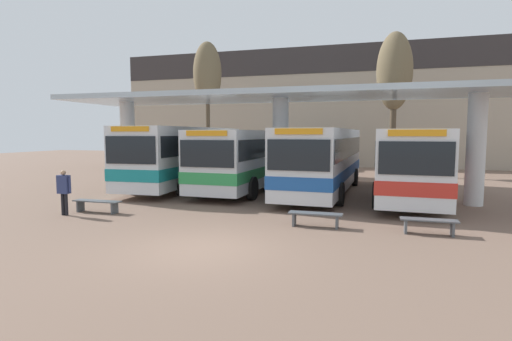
# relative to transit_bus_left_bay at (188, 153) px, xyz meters

# --- Properties ---
(ground_plane) EXTENTS (100.00, 100.00, 0.00)m
(ground_plane) POSITION_rel_transit_bus_left_bay_xyz_m (6.04, -11.59, -1.86)
(ground_plane) COLOR #755B4C
(townhouse_backdrop) EXTENTS (40.00, 0.58, 10.76)m
(townhouse_backdrop) POSITION_rel_transit_bus_left_bay_xyz_m (6.04, 15.71, 4.38)
(townhouse_backdrop) COLOR tan
(townhouse_backdrop) RESTS_ON ground_plane
(station_canopy) EXTENTS (21.49, 5.05, 4.85)m
(station_canopy) POSITION_rel_transit_bus_left_bay_xyz_m (6.04, -2.61, 2.33)
(station_canopy) COLOR silver
(station_canopy) RESTS_ON ground_plane
(transit_bus_left_bay) EXTENTS (3.22, 12.40, 3.32)m
(transit_bus_left_bay) POSITION_rel_transit_bus_left_bay_xyz_m (0.00, 0.00, 0.00)
(transit_bus_left_bay) COLOR silver
(transit_bus_left_bay) RESTS_ON ground_plane
(transit_bus_center_bay) EXTENTS (3.08, 10.40, 3.13)m
(transit_bus_center_bay) POSITION_rel_transit_bus_left_bay_xyz_m (3.84, -0.71, -0.10)
(transit_bus_center_bay) COLOR silver
(transit_bus_center_bay) RESTS_ON ground_plane
(transit_bus_right_bay) EXTENTS (3.16, 11.73, 3.20)m
(transit_bus_right_bay) POSITION_rel_transit_bus_left_bay_xyz_m (7.86, -0.71, -0.07)
(transit_bus_right_bay) COLOR silver
(transit_bus_right_bay) RESTS_ON ground_plane
(transit_bus_far_right_bay) EXTENTS (3.13, 11.88, 3.14)m
(transit_bus_far_right_bay) POSITION_rel_transit_bus_left_bay_xyz_m (11.81, -0.95, -0.09)
(transit_bus_far_right_bay) COLOR silver
(transit_bus_far_right_bay) RESTS_ON ground_plane
(waiting_bench_near_pillar) EXTENTS (1.71, 0.44, 0.46)m
(waiting_bench_near_pillar) POSITION_rel_transit_bus_left_bay_xyz_m (8.53, -8.35, -1.51)
(waiting_bench_near_pillar) COLOR #4C5156
(waiting_bench_near_pillar) RESTS_ON ground_plane
(waiting_bench_mid_platform) EXTENTS (1.90, 0.44, 0.46)m
(waiting_bench_mid_platform) POSITION_rel_transit_bus_left_bay_xyz_m (0.29, -8.35, -1.51)
(waiting_bench_mid_platform) COLOR #4C5156
(waiting_bench_mid_platform) RESTS_ON ground_plane
(waiting_bench_far_platform) EXTENTS (1.61, 0.44, 0.46)m
(waiting_bench_far_platform) POSITION_rel_transit_bus_left_bay_xyz_m (11.88, -8.35, -1.52)
(waiting_bench_far_platform) COLOR #4C5156
(waiting_bench_far_platform) RESTS_ON ground_plane
(pedestrian_waiting) EXTENTS (0.61, 0.25, 1.66)m
(pedestrian_waiting) POSITION_rel_transit_bus_left_bay_xyz_m (-0.53, -9.10, -0.85)
(pedestrian_waiting) COLOR black
(pedestrian_waiting) RESTS_ON ground_plane
(poplar_tree_behind_left) EXTENTS (2.46, 2.46, 10.03)m
(poplar_tree_behind_left) POSITION_rel_transit_bus_left_bay_xyz_m (11.51, 9.05, 5.33)
(poplar_tree_behind_left) COLOR #473A2B
(poplar_tree_behind_left) RESTS_ON ground_plane
(poplar_tree_behind_right) EXTENTS (2.22, 2.22, 10.13)m
(poplar_tree_behind_right) POSITION_rel_transit_bus_left_bay_xyz_m (-2.43, 8.54, 5.71)
(poplar_tree_behind_right) COLOR #473A2B
(poplar_tree_behind_right) RESTS_ON ground_plane
(parked_car_street) EXTENTS (4.53, 2.04, 2.12)m
(parked_car_street) POSITION_rel_transit_bus_left_bay_xyz_m (5.35, 11.94, -0.84)
(parked_car_street) COLOR #B2B7BC
(parked_car_street) RESTS_ON ground_plane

